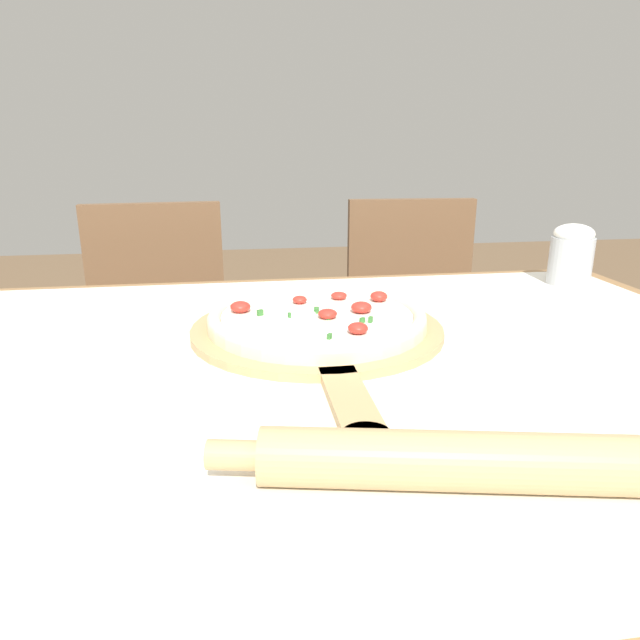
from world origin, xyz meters
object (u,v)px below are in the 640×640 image
at_px(pizza_peel, 319,333).
at_px(rolling_pin, 498,462).
at_px(chair_right, 414,328).
at_px(chair_left, 160,340).
at_px(pizza, 317,317).
at_px(flour_cup, 571,254).

height_order(pizza_peel, rolling_pin, rolling_pin).
bearing_deg(rolling_pin, chair_right, 75.12).
bearing_deg(chair_right, chair_left, -176.77).
relative_size(pizza, rolling_pin, 0.68).
height_order(pizza, chair_right, chair_right).
xyz_separation_m(pizza_peel, flour_cup, (0.55, 0.25, 0.06)).
xyz_separation_m(rolling_pin, chair_right, (0.31, 1.18, -0.29)).
bearing_deg(chair_right, pizza_peel, -114.36).
distance_m(pizza_peel, chair_left, 0.88).
bearing_deg(chair_left, chair_right, -4.45).
relative_size(rolling_pin, flour_cup, 3.97).
xyz_separation_m(pizza_peel, chair_left, (-0.34, 0.77, -0.27)).
height_order(pizza_peel, flour_cup, flour_cup).
relative_size(chair_left, flour_cup, 7.24).
distance_m(pizza, flour_cup, 0.60).
relative_size(pizza, flour_cup, 2.69).
bearing_deg(flour_cup, chair_left, 149.53).
relative_size(chair_right, flour_cup, 7.24).
distance_m(pizza, chair_left, 0.87).
distance_m(pizza_peel, chair_right, 0.91).
height_order(chair_left, chair_right, same).
bearing_deg(pizza_peel, flour_cup, 24.38).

